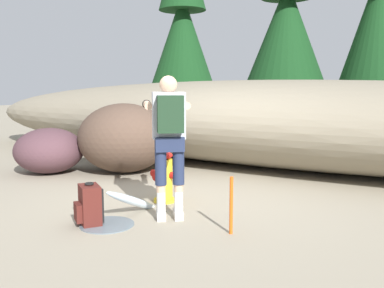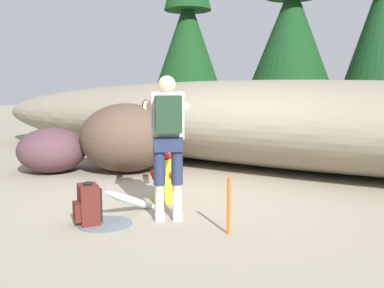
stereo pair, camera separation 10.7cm
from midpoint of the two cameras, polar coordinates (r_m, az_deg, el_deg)
ground_plane at (r=5.65m, az=-0.61°, el=-7.83°), size 56.00×56.00×0.04m
dirt_embankment at (r=8.20m, az=10.91°, el=2.87°), size 15.31×3.20×1.64m
fire_hydrant at (r=5.50m, az=-3.28°, el=-4.53°), size 0.39×0.34×0.72m
hydrant_water_jet at (r=4.97m, az=-8.40°, el=-8.54°), size 0.59×1.26×0.52m
utility_worker at (r=4.71m, az=-2.72°, el=2.07°), size 0.92×1.00×1.63m
spare_backpack at (r=4.77m, az=-13.37°, el=-8.08°), size 0.36×0.36×0.47m
boulder_large at (r=7.49m, az=-8.52°, el=0.86°), size 2.25×2.25×1.22m
boulder_mid at (r=7.76m, az=-18.16°, el=-0.79°), size 1.60×1.61×0.79m
pine_tree_far_left at (r=14.84m, az=-0.37°, el=15.86°), size 2.48×2.48×7.04m
pine_tree_left at (r=12.53m, az=13.70°, el=16.94°), size 2.26×2.26×6.38m
survey_stake at (r=4.33m, az=5.74°, el=-8.36°), size 0.04×0.04×0.60m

